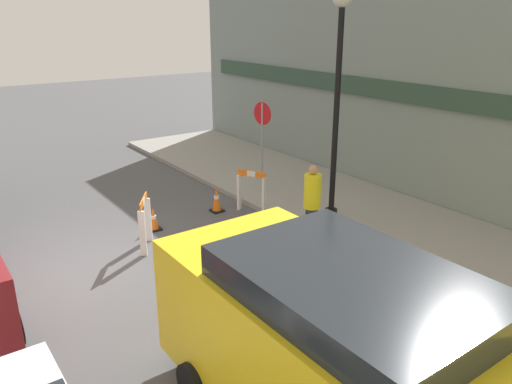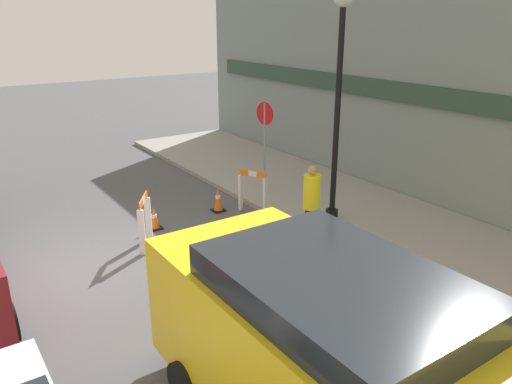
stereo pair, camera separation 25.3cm
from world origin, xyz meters
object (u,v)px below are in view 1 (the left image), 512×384
at_px(stop_sign, 262,133).
at_px(work_van, 348,357).
at_px(person_worker, 312,203).
at_px(streetlamp_post, 338,76).

bearing_deg(stop_sign, work_van, 140.13).
height_order(person_worker, work_van, work_van).
bearing_deg(stop_sign, person_worker, 152.08).
xyz_separation_m(person_worker, work_van, (4.19, -3.27, 0.28)).
bearing_deg(work_van, person_worker, 142.05).
distance_m(streetlamp_post, person_worker, 2.80).
relative_size(streetlamp_post, work_van, 1.01).
bearing_deg(person_worker, streetlamp_post, -105.42).
bearing_deg(work_van, stop_sign, 149.56).
relative_size(stop_sign, person_worker, 1.35).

